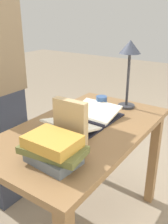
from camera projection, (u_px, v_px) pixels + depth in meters
reading_desk at (82, 147)px, 1.47m from camera, size 1.13×0.65×0.76m
open_book at (84, 119)px, 1.47m from camera, size 0.49×0.30×0.07m
book_stack_tall at (53, 149)px, 1.07m from camera, size 0.19×0.30×0.13m
book_standing_upright at (70, 125)px, 1.17m from camera, size 0.04×0.17×0.24m
reading_lamp at (130, 56)px, 1.59m from camera, size 0.14×0.14×0.45m
coffee_mug at (102, 103)px, 1.66m from camera, size 0.07×0.10×0.09m
pencil at (63, 113)px, 1.60m from camera, size 0.06×0.16×0.01m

